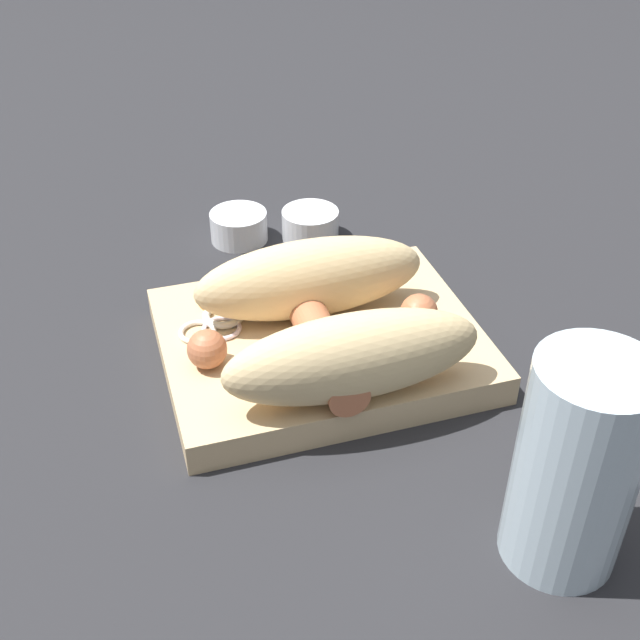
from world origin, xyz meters
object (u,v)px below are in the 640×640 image
object	(u,v)px
bread_roll	(325,316)
drink_glass	(576,466)
condiment_cup_near	(310,226)
food_tray	(320,343)
condiment_cup_far	(239,228)
sausage	(316,330)

from	to	relation	value
bread_roll	drink_glass	xyz separation A→B (m)	(-0.08, 0.19, 0.01)
bread_roll	condiment_cup_near	xyz separation A→B (m)	(-0.05, -0.20, -0.04)
food_tray	drink_glass	distance (m)	0.24
food_tray	condiment_cup_near	world-z (taller)	condiment_cup_near
condiment_cup_far	drink_glass	size ratio (longest dim) A/B	0.39
bread_roll	sausage	world-z (taller)	bread_roll
food_tray	condiment_cup_far	xyz separation A→B (m)	(0.02, -0.20, 0.00)
sausage	condiment_cup_near	world-z (taller)	sausage
sausage	condiment_cup_far	distance (m)	0.22
bread_roll	sausage	bearing A→B (deg)	-61.75
food_tray	sausage	bearing A→B (deg)	64.78
drink_glass	food_tray	bearing A→B (deg)	-69.90
sausage	drink_glass	world-z (taller)	drink_glass
sausage	food_tray	bearing A→B (deg)	-115.22
condiment_cup_near	condiment_cup_far	size ratio (longest dim) A/B	1.00
food_tray	bread_roll	distance (m)	0.05
condiment_cup_far	bread_roll	bearing A→B (deg)	94.30
sausage	condiment_cup_far	bearing A→B (deg)	-86.64
bread_roll	condiment_cup_near	bearing A→B (deg)	-103.65
food_tray	condiment_cup_far	size ratio (longest dim) A/B	4.39
food_tray	sausage	distance (m)	0.03
condiment_cup_near	condiment_cup_far	world-z (taller)	same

